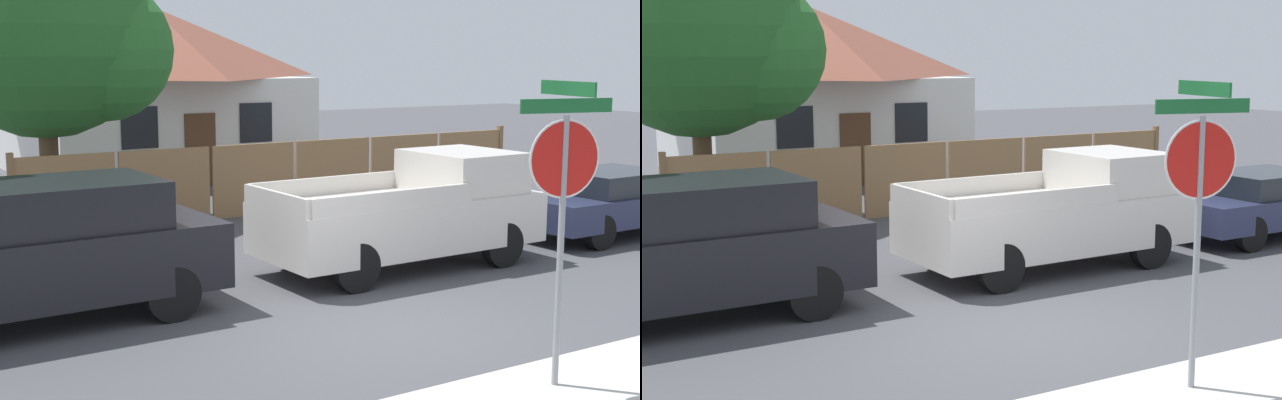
# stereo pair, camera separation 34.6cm
# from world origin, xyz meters

# --- Properties ---
(ground_plane) EXTENTS (80.00, 80.00, 0.00)m
(ground_plane) POSITION_xyz_m (0.00, 0.00, 0.00)
(ground_plane) COLOR #47474C
(wooden_fence) EXTENTS (12.73, 0.12, 1.71)m
(wooden_fence) POSITION_xyz_m (3.61, 8.35, 0.80)
(wooden_fence) COLOR #997047
(wooden_fence) RESTS_ON ground
(house) EXTENTS (8.19, 7.88, 5.05)m
(house) POSITION_xyz_m (3.34, 16.65, 2.62)
(house) COLOR white
(house) RESTS_ON ground
(oak_tree) EXTENTS (4.86, 4.63, 6.44)m
(oak_tree) POSITION_xyz_m (-1.35, 9.66, 4.02)
(oak_tree) COLOR brown
(oak_tree) RESTS_ON ground
(red_suv) EXTENTS (4.73, 2.05, 1.90)m
(red_suv) POSITION_xyz_m (-3.62, 2.59, 1.03)
(red_suv) COLOR black
(red_suv) RESTS_ON ground
(orange_pickup) EXTENTS (4.92, 2.07, 1.91)m
(orange_pickup) POSITION_xyz_m (2.54, 2.59, 0.92)
(orange_pickup) COLOR silver
(orange_pickup) RESTS_ON ground
(parked_sedan) EXTENTS (4.52, 1.87, 1.31)m
(parked_sedan) POSITION_xyz_m (7.63, 2.59, 0.69)
(parked_sedan) COLOR #282D4C
(parked_sedan) RESTS_ON ground
(stop_sign) EXTENTS (1.06, 0.96, 3.29)m
(stop_sign) POSITION_xyz_m (0.52, -2.65, 2.27)
(stop_sign) COLOR gray
(stop_sign) RESTS_ON ground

